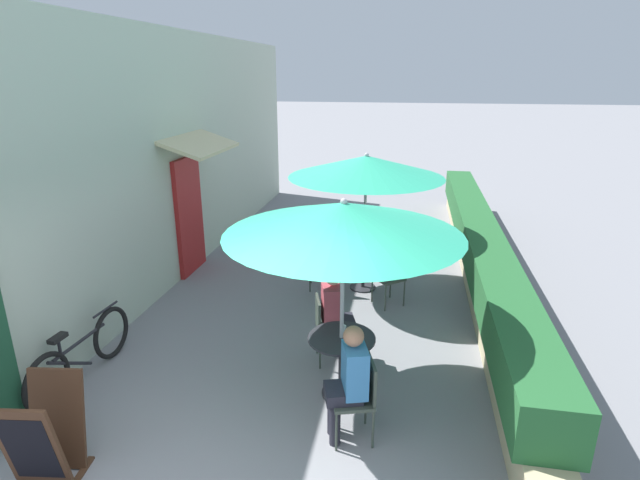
# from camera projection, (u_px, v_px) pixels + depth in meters

# --- Properties ---
(cafe_facade_wall) EXTENTS (0.98, 11.60, 4.20)m
(cafe_facade_wall) POSITION_uv_depth(u_px,v_px,m) (187.00, 154.00, 9.10)
(cafe_facade_wall) COLOR #B2C1AD
(cafe_facade_wall) RESTS_ON ground_plane
(planter_hedge) EXTENTS (0.60, 10.60, 1.01)m
(planter_hedge) POSITION_uv_depth(u_px,v_px,m) (479.00, 251.00, 8.72)
(planter_hedge) COLOR tan
(planter_hedge) RESTS_ON ground_plane
(patio_table_near) EXTENTS (0.75, 0.75, 0.73)m
(patio_table_near) POSITION_uv_depth(u_px,v_px,m) (341.00, 354.00, 5.57)
(patio_table_near) COLOR #28282D
(patio_table_near) RESTS_ON ground_plane
(patio_umbrella_near) EXTENTS (2.49, 2.49, 2.31)m
(patio_umbrella_near) POSITION_uv_depth(u_px,v_px,m) (343.00, 219.00, 5.07)
(patio_umbrella_near) COLOR #B7B7BC
(patio_umbrella_near) RESTS_ON ground_plane
(cafe_chair_near_left) EXTENTS (0.50, 0.50, 0.87)m
(cafe_chair_near_left) POSITION_uv_depth(u_px,v_px,m) (327.00, 324.00, 6.24)
(cafe_chair_near_left) COLOR #384238
(cafe_chair_near_left) RESTS_ON ground_plane
(seated_patron_near_left) EXTENTS (0.48, 0.42, 1.25)m
(seated_patron_near_left) POSITION_uv_depth(u_px,v_px,m) (336.00, 311.00, 6.19)
(seated_patron_near_left) COLOR #23232D
(seated_patron_near_left) RESTS_ON ground_plane
(cafe_chair_near_right) EXTENTS (0.50, 0.50, 0.87)m
(cafe_chair_near_right) POSITION_uv_depth(u_px,v_px,m) (360.00, 393.00, 4.90)
(cafe_chair_near_right) COLOR #384238
(cafe_chair_near_right) RESTS_ON ground_plane
(seated_patron_near_right) EXTENTS (0.48, 0.42, 1.25)m
(seated_patron_near_right) POSITION_uv_depth(u_px,v_px,m) (349.00, 379.00, 4.84)
(seated_patron_near_right) COLOR #23232D
(seated_patron_near_right) RESTS_ON ground_plane
(coffee_cup_near) EXTENTS (0.07, 0.07, 0.09)m
(coffee_cup_near) POSITION_uv_depth(u_px,v_px,m) (343.00, 329.00, 5.57)
(coffee_cup_near) COLOR white
(coffee_cup_near) RESTS_ON patio_table_near
(patio_table_mid) EXTENTS (0.75, 0.75, 0.73)m
(patio_table_mid) POSITION_uv_depth(u_px,v_px,m) (364.00, 259.00, 8.38)
(patio_table_mid) COLOR #28282D
(patio_table_mid) RESTS_ON ground_plane
(patio_umbrella_mid) EXTENTS (2.49, 2.49, 2.31)m
(patio_umbrella_mid) POSITION_uv_depth(u_px,v_px,m) (366.00, 166.00, 7.88)
(patio_umbrella_mid) COLOR #B7B7BC
(patio_umbrella_mid) RESTS_ON ground_plane
(cafe_chair_mid_left) EXTENTS (0.56, 0.56, 0.87)m
(cafe_chair_mid_left) POSITION_uv_depth(u_px,v_px,m) (393.00, 273.00, 7.82)
(cafe_chair_mid_left) COLOR #384238
(cafe_chair_mid_left) RESTS_ON ground_plane
(cafe_chair_mid_right) EXTENTS (0.52, 0.52, 0.87)m
(cafe_chair_mid_right) POSITION_uv_depth(u_px,v_px,m) (378.00, 247.00, 9.00)
(cafe_chair_mid_right) COLOR #384238
(cafe_chair_mid_right) RESTS_ON ground_plane
(seated_patron_mid_right) EXTENTS (0.49, 0.44, 1.25)m
(seated_patron_mid_right) POSITION_uv_depth(u_px,v_px,m) (384.00, 239.00, 8.89)
(seated_patron_mid_right) COLOR #23232D
(seated_patron_mid_right) RESTS_ON ground_plane
(cafe_chair_mid_back) EXTENTS (0.46, 0.46, 0.87)m
(cafe_chair_mid_back) POSITION_uv_depth(u_px,v_px,m) (321.00, 261.00, 8.32)
(cafe_chair_mid_back) COLOR #384238
(cafe_chair_mid_back) RESTS_ON ground_plane
(bicycle_leaning) EXTENTS (0.16, 1.79, 0.76)m
(bicycle_leaning) POSITION_uv_depth(u_px,v_px,m) (82.00, 355.00, 5.87)
(bicycle_leaning) COLOR black
(bicycle_leaning) RESTS_ON ground_plane
(menu_board) EXTENTS (0.59, 0.69, 0.96)m
(menu_board) POSITION_uv_depth(u_px,v_px,m) (45.00, 434.00, 4.41)
(menu_board) COLOR #422819
(menu_board) RESTS_ON ground_plane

